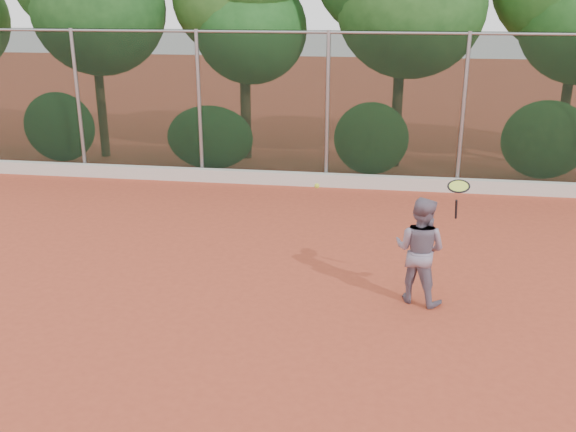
# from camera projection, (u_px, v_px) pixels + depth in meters

# --- Properties ---
(ground) EXTENTS (80.00, 80.00, 0.00)m
(ground) POSITION_uv_depth(u_px,v_px,m) (277.00, 328.00, 8.59)
(ground) COLOR #AE4229
(ground) RESTS_ON ground
(concrete_curb) EXTENTS (24.00, 0.20, 0.30)m
(concrete_curb) POSITION_uv_depth(u_px,v_px,m) (325.00, 180.00, 14.91)
(concrete_curb) COLOR beige
(concrete_curb) RESTS_ON ground
(tennis_player) EXTENTS (0.94, 0.86, 1.57)m
(tennis_player) POSITION_uv_depth(u_px,v_px,m) (420.00, 250.00, 9.12)
(tennis_player) COLOR slate
(tennis_player) RESTS_ON ground
(chainlink_fence) EXTENTS (24.09, 0.09, 3.50)m
(chainlink_fence) POSITION_uv_depth(u_px,v_px,m) (327.00, 105.00, 14.52)
(chainlink_fence) COLOR black
(chainlink_fence) RESTS_ON ground
(tennis_racket) EXTENTS (0.37, 0.36, 0.57)m
(tennis_racket) POSITION_uv_depth(u_px,v_px,m) (458.00, 189.00, 8.72)
(tennis_racket) COLOR black
(tennis_racket) RESTS_ON ground
(tennis_ball_in_flight) EXTENTS (0.07, 0.07, 0.07)m
(tennis_ball_in_flight) POSITION_uv_depth(u_px,v_px,m) (317.00, 186.00, 9.25)
(tennis_ball_in_flight) COLOR #BCD730
(tennis_ball_in_flight) RESTS_ON ground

